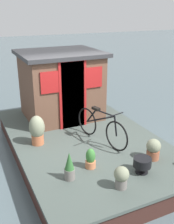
{
  "coord_description": "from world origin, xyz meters",
  "views": [
    {
      "loc": [
        -5.29,
        2.41,
        3.37
      ],
      "look_at": [
        -0.2,
        0.0,
        1.17
      ],
      "focal_mm": 43.13,
      "sensor_mm": 36.0,
      "label": 1
    }
  ],
  "objects_px": {
    "bicycle": "(101,127)",
    "potted_plant_fern": "(91,159)",
    "potted_plant_rosemary": "(121,177)",
    "potted_plant_thyme": "(69,167)",
    "houseboat_cabin": "(61,85)",
    "potted_plant_sage": "(153,149)",
    "potted_plant_basil": "(37,130)",
    "charcoal_grill": "(142,163)"
  },
  "relations": [
    {
      "from": "bicycle",
      "to": "potted_plant_fern",
      "type": "relative_size",
      "value": 4.06
    },
    {
      "from": "potted_plant_fern",
      "to": "potted_plant_sage",
      "type": "distance_m",
      "value": 1.32
    },
    {
      "from": "bicycle",
      "to": "potted_plant_fern",
      "type": "distance_m",
      "value": 1.12
    },
    {
      "from": "potted_plant_thyme",
      "to": "potted_plant_basil",
      "type": "distance_m",
      "value": 1.57
    },
    {
      "from": "bicycle",
      "to": "potted_plant_basil",
      "type": "xyz_separation_m",
      "value": [
        0.51,
        1.34,
        -0.02
      ]
    },
    {
      "from": "potted_plant_sage",
      "to": "houseboat_cabin",
      "type": "bearing_deg",
      "value": 15.94
    },
    {
      "from": "houseboat_cabin",
      "to": "potted_plant_rosemary",
      "type": "xyz_separation_m",
      "value": [
        -3.54,
        0.24,
        -0.7
      ]
    },
    {
      "from": "bicycle",
      "to": "potted_plant_fern",
      "type": "bearing_deg",
      "value": 141.78
    },
    {
      "from": "potted_plant_fern",
      "to": "potted_plant_sage",
      "type": "height_order",
      "value": "potted_plant_sage"
    },
    {
      "from": "potted_plant_basil",
      "to": "charcoal_grill",
      "type": "height_order",
      "value": "potted_plant_basil"
    },
    {
      "from": "potted_plant_basil",
      "to": "potted_plant_sage",
      "type": "relative_size",
      "value": 1.56
    },
    {
      "from": "charcoal_grill",
      "to": "houseboat_cabin",
      "type": "bearing_deg",
      "value": 6.22
    },
    {
      "from": "charcoal_grill",
      "to": "potted_plant_sage",
      "type": "bearing_deg",
      "value": -57.91
    },
    {
      "from": "houseboat_cabin",
      "to": "potted_plant_basil",
      "type": "bearing_deg",
      "value": 141.51
    },
    {
      "from": "potted_plant_basil",
      "to": "potted_plant_fern",
      "type": "relative_size",
      "value": 1.68
    },
    {
      "from": "potted_plant_basil",
      "to": "potted_plant_fern",
      "type": "distance_m",
      "value": 1.54
    },
    {
      "from": "houseboat_cabin",
      "to": "bicycle",
      "type": "xyz_separation_m",
      "value": [
        -1.88,
        -0.25,
        -0.55
      ]
    },
    {
      "from": "potted_plant_thyme",
      "to": "potted_plant_fern",
      "type": "height_order",
      "value": "potted_plant_thyme"
    },
    {
      "from": "potted_plant_basil",
      "to": "potted_plant_rosemary",
      "type": "bearing_deg",
      "value": -158.47
    },
    {
      "from": "bicycle",
      "to": "potted_plant_thyme",
      "type": "bearing_deg",
      "value": 131.33
    },
    {
      "from": "bicycle",
      "to": "charcoal_grill",
      "type": "distance_m",
      "value": 1.44
    },
    {
      "from": "potted_plant_sage",
      "to": "potted_plant_rosemary",
      "type": "bearing_deg",
      "value": 116.11
    },
    {
      "from": "houseboat_cabin",
      "to": "potted_plant_thyme",
      "type": "distance_m",
      "value": 3.14
    },
    {
      "from": "potted_plant_fern",
      "to": "charcoal_grill",
      "type": "relative_size",
      "value": 1.19
    },
    {
      "from": "houseboat_cabin",
      "to": "potted_plant_rosemary",
      "type": "height_order",
      "value": "houseboat_cabin"
    },
    {
      "from": "bicycle",
      "to": "potted_plant_basil",
      "type": "distance_m",
      "value": 1.43
    },
    {
      "from": "houseboat_cabin",
      "to": "potted_plant_fern",
      "type": "distance_m",
      "value": 2.88
    },
    {
      "from": "houseboat_cabin",
      "to": "potted_plant_fern",
      "type": "relative_size",
      "value": 5.31
    },
    {
      "from": "houseboat_cabin",
      "to": "potted_plant_rosemary",
      "type": "bearing_deg",
      "value": 176.18
    },
    {
      "from": "potted_plant_fern",
      "to": "charcoal_grill",
      "type": "bearing_deg",
      "value": -125.31
    },
    {
      "from": "potted_plant_rosemary",
      "to": "potted_plant_thyme",
      "type": "bearing_deg",
      "value": 49.0
    },
    {
      "from": "houseboat_cabin",
      "to": "potted_plant_sage",
      "type": "xyz_separation_m",
      "value": [
        -3.0,
        -0.86,
        -0.7
      ]
    },
    {
      "from": "potted_plant_rosemary",
      "to": "charcoal_grill",
      "type": "bearing_deg",
      "value": -69.38
    },
    {
      "from": "potted_plant_basil",
      "to": "potted_plant_thyme",
      "type": "bearing_deg",
      "value": -174.4
    },
    {
      "from": "houseboat_cabin",
      "to": "charcoal_grill",
      "type": "bearing_deg",
      "value": -173.78
    },
    {
      "from": "potted_plant_thyme",
      "to": "potted_plant_rosemary",
      "type": "distance_m",
      "value": 0.93
    },
    {
      "from": "houseboat_cabin",
      "to": "potted_plant_basil",
      "type": "distance_m",
      "value": 1.84
    },
    {
      "from": "potted_plant_basil",
      "to": "charcoal_grill",
      "type": "relative_size",
      "value": 2.01
    },
    {
      "from": "potted_plant_basil",
      "to": "charcoal_grill",
      "type": "bearing_deg",
      "value": -143.2
    },
    {
      "from": "houseboat_cabin",
      "to": "bicycle",
      "type": "relative_size",
      "value": 1.31
    },
    {
      "from": "bicycle",
      "to": "potted_plant_rosemary",
      "type": "xyz_separation_m",
      "value": [
        -1.65,
        0.49,
        -0.15
      ]
    },
    {
      "from": "potted_plant_basil",
      "to": "potted_plant_rosemary",
      "type": "relative_size",
      "value": 1.67
    }
  ]
}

